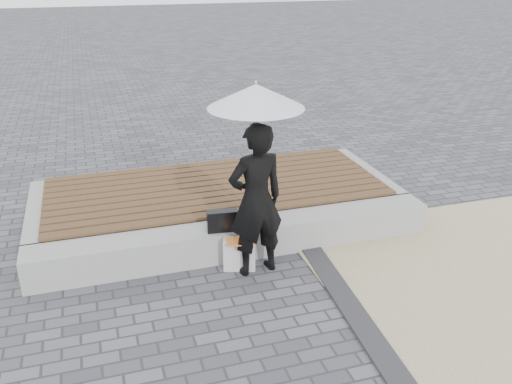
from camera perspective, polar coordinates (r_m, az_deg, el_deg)
ground at (r=5.60m, az=2.79°, el=-14.07°), size 80.00×80.00×0.00m
edging_band at (r=5.50m, az=12.29°, el=-15.23°), size 0.61×5.20×0.04m
seating_ledge at (r=6.77m, az=-1.80°, el=-4.85°), size 5.00×0.45×0.40m
timber_platform at (r=7.82m, az=-4.18°, el=-0.88°), size 5.00×2.00×0.40m
timber_decking at (r=7.73m, az=-4.23°, el=0.61°), size 4.60×2.00×0.04m
woman at (r=6.10m, az=0.00°, el=-0.88°), size 0.71×0.52×1.80m
parasol at (r=5.72m, az=0.00°, el=9.93°), size 1.02×1.02×1.30m
handbag at (r=6.48m, az=-3.51°, el=-2.99°), size 0.38×0.17×0.26m
canvas_tote at (r=6.45m, az=-1.73°, el=-6.46°), size 0.40×0.26×0.39m
magazine at (r=6.31m, az=-1.63°, el=-5.10°), size 0.32×0.25×0.01m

